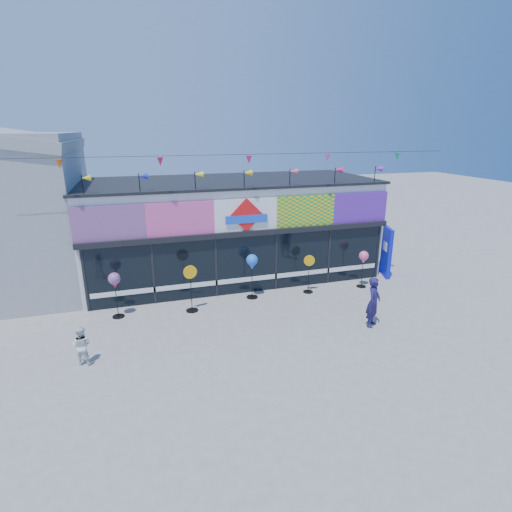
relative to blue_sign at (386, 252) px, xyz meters
name	(u,v)px	position (x,y,z in m)	size (l,w,h in m)	color
ground	(276,332)	(-6.30, -3.47, -1.08)	(80.00, 80.00, 0.00)	slate
kite_shop	(231,227)	(-6.30, 2.47, 0.97)	(16.00, 5.70, 5.31)	white
blue_sign	(386,252)	(0.00, 0.00, 0.00)	(0.48, 1.07, 2.14)	#0C16C1
spinner_0	(115,282)	(-11.09, -0.86, 0.21)	(0.41, 0.41, 1.60)	black
spinner_1	(191,287)	(-8.61, -1.13, -0.18)	(0.47, 0.43, 1.69)	black
spinner_2	(252,263)	(-6.24, -0.62, 0.30)	(0.44, 0.44, 1.72)	black
spinner_3	(309,273)	(-3.98, -0.77, -0.27)	(0.43, 0.39, 1.52)	black
spinner_4	(364,258)	(-1.67, -0.88, 0.14)	(0.38, 0.38, 1.52)	black
adult_man	(373,302)	(-3.16, -3.96, -0.24)	(0.61, 0.40, 1.67)	#1E1748
child	(82,345)	(-11.93, -3.57, -0.53)	(0.53, 0.31, 1.10)	silver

